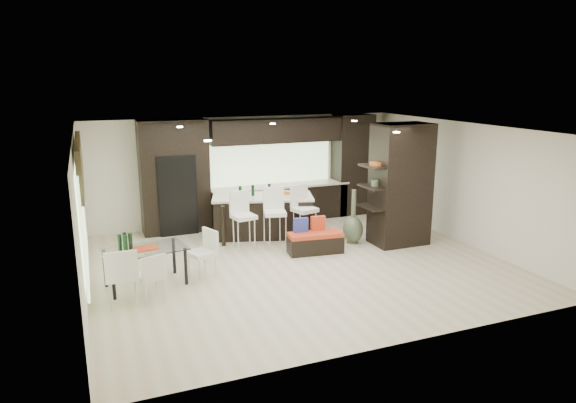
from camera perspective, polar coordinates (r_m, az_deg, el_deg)
name	(u,v)px	position (r m, az deg, el deg)	size (l,w,h in m)	color
ground	(299,263)	(10.44, 1.22, -6.87)	(8.00, 8.00, 0.00)	beige
back_wall	(247,169)	(13.28, -4.62, 3.58)	(8.00, 0.02, 2.70)	white
left_wall	(80,218)	(9.30, -22.11, -1.74)	(0.02, 7.00, 2.70)	white
right_wall	(464,183)	(12.14, 18.95, 1.93)	(0.02, 7.00, 2.70)	white
ceiling	(300,129)	(9.83, 1.30, 8.05)	(8.00, 7.00, 0.02)	white
window_left	(83,215)	(9.49, -21.87, -1.42)	(0.04, 3.20, 1.90)	#B2D199
window_back	(269,161)	(13.39, -2.12, 4.57)	(3.40, 0.04, 1.20)	#B2D199
stone_accent	(79,163)	(9.32, -22.17, 3.95)	(0.08, 3.00, 0.80)	brown
ceiling_spots	(295,129)	(10.06, 0.74, 8.06)	(4.00, 3.00, 0.02)	white
back_cabinetry	(269,170)	(13.12, -2.10, 3.49)	(6.80, 0.68, 2.70)	black
refrigerator	(176,193)	(12.57, -12.38, 0.88)	(0.90, 0.68, 1.90)	black
partition_column	(401,185)	(11.61, 12.39, 1.85)	(1.20, 0.80, 2.70)	black
kitchen_island	(263,216)	(12.09, -2.81, -1.60)	(2.32, 1.00, 0.97)	black
stool_left	(244,227)	(11.12, -4.92, -2.84)	(0.45, 0.45, 1.03)	white
stool_mid	(275,223)	(11.32, -1.46, -2.43)	(0.46, 0.46, 1.05)	white
stool_right	(305,220)	(11.58, 1.85, -2.06)	(0.47, 0.47, 1.06)	white
bench	(315,243)	(10.98, 3.04, -4.60)	(1.17, 0.45, 0.45)	black
floor_vase	(353,217)	(11.60, 7.27, -1.67)	(0.45, 0.45, 1.24)	#4B5940
dining_table	(146,267)	(9.60, -15.54, -7.07)	(1.43, 0.80, 0.69)	white
chair_near	(150,279)	(8.94, -15.05, -8.28)	(0.42, 0.42, 0.78)	white
chair_far	(122,279)	(8.84, -17.95, -8.19)	(0.51, 0.51, 0.94)	white
chair_end	(202,256)	(9.71, -9.55, -6.04)	(0.45, 0.45, 0.83)	white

